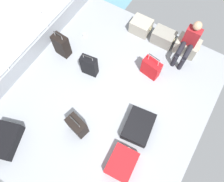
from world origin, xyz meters
TOP-DOWN VIEW (x-y plane):
  - ground_plane at (0.00, 0.00)m, footprint 4.40×5.20m
  - gunwale_port at (-2.17, 0.00)m, footprint 0.06×5.20m
  - railing_port at (-2.17, 0.00)m, footprint 0.04×4.20m
  - sea_wake at (-3.60, 0.00)m, footprint 12.00×12.00m
  - cargo_crate_0 at (-0.30, 2.16)m, footprint 0.55×0.42m
  - cargo_crate_1 at (0.36, 2.14)m, footprint 0.59×0.38m
  - cargo_crate_2 at (0.99, 2.19)m, footprint 0.60×0.42m
  - passenger_seated at (0.99, 2.01)m, footprint 0.34×0.66m
  - suitcase_0 at (0.93, -0.24)m, footprint 0.65×0.81m
  - suitcase_1 at (0.52, 1.12)m, footprint 0.47×0.28m
  - suitcase_2 at (-0.75, 0.39)m, footprint 0.40×0.24m
  - suitcase_3 at (1.01, -1.08)m, footprint 0.56×0.68m
  - suitcase_4 at (-1.65, 0.51)m, footprint 0.39×0.26m
  - suitcase_5 at (-0.17, -0.93)m, footprint 0.47×0.34m
  - suitcase_6 at (-1.32, -1.96)m, footprint 0.72×0.87m
  - paper_cup at (-1.49, 1.22)m, footprint 0.08×0.08m

SIDE VIEW (x-z plane):
  - sea_wake at x=-3.60m, z-range -0.35..-0.33m
  - ground_plane at x=0.00m, z-range -0.06..0.00m
  - paper_cup at x=-1.49m, z-range 0.00..0.10m
  - suitcase_3 at x=1.01m, z-range 0.00..0.24m
  - suitcase_0 at x=0.93m, z-range 0.00..0.25m
  - suitcase_6 at x=-1.32m, z-range 0.00..0.27m
  - cargo_crate_0 at x=-0.30m, z-range 0.00..0.37m
  - cargo_crate_1 at x=0.36m, z-range 0.00..0.38m
  - cargo_crate_2 at x=0.99m, z-range 0.00..0.39m
  - gunwale_port at x=-2.17m, z-range 0.00..0.45m
  - suitcase_5 at x=-0.17m, z-range -0.06..0.57m
  - suitcase_1 at x=0.52m, z-range -0.11..0.62m
  - suitcase_2 at x=-0.75m, z-range -0.05..0.64m
  - suitcase_4 at x=-1.65m, z-range -0.07..0.69m
  - passenger_seated at x=0.99m, z-range 0.03..1.12m
  - railing_port at x=-2.17m, z-range 0.27..1.29m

